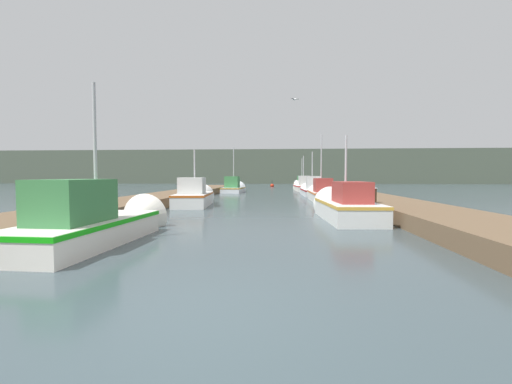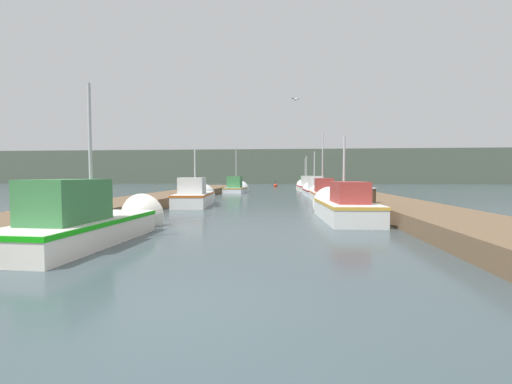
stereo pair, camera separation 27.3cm
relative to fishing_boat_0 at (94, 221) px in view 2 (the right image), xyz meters
The scene contains 17 objects.
ground_plane 5.45m from the fishing_boat_0, 51.43° to the right, with size 200.00×200.00×0.00m.
dock_left 12.03m from the fishing_boat_0, 102.29° to the left, with size 2.73×40.00×0.49m.
dock_right 15.01m from the fishing_boat_0, 51.57° to the left, with size 2.73×40.00×0.49m.
distant_shore_ridge 65.53m from the fishing_boat_0, 87.04° to the left, with size 120.00×16.00×6.62m.
fishing_boat_0 is the anchor object (origin of this frame).
fishing_boat_1 8.34m from the fishing_boat_0, 36.41° to the left, with size 1.89×5.14×3.49m.
fishing_boat_2 10.26m from the fishing_boat_0, 91.27° to the left, with size 2.04×5.39×3.37m.
fishing_boat_3 16.00m from the fishing_boat_0, 64.30° to the left, with size 1.45×5.26×4.65m.
fishing_boat_4 21.17m from the fishing_boat_0, 71.11° to the left, with size 1.70×5.60×3.96m.
fishing_boat_5 23.99m from the fishing_boat_0, 90.01° to the left, with size 1.91×4.45×4.86m.
fishing_boat_6 29.12m from the fishing_boat_0, 76.68° to the left, with size 1.99×5.25×4.15m.
fishing_boat_7 34.60m from the fishing_boat_0, 78.51° to the left, with size 1.92×4.86×4.11m.
mooring_piling_0 10.24m from the fishing_boat_0, 37.78° to the left, with size 0.35×0.35×1.10m.
mooring_piling_1 37.61m from the fishing_boat_0, 77.87° to the left, with size 0.35×0.35×1.36m.
mooring_piling_2 32.18m from the fishing_boat_0, 75.82° to the left, with size 0.29×0.29×1.14m.
channel_buoy 40.77m from the fishing_boat_0, 85.57° to the left, with size 0.54×0.54×1.04m.
seagull_lead 14.40m from the fishing_boat_0, 67.20° to the left, with size 0.51×0.42×0.12m.
Camera 2 is at (1.25, -3.62, 1.59)m, focal length 24.00 mm.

